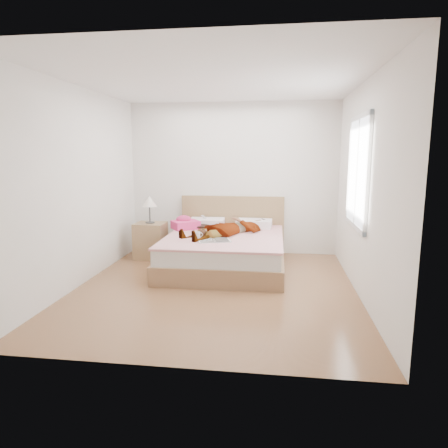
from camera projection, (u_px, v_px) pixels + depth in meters
The scene contains 11 objects.
ground at pixel (215, 288), 5.22m from camera, with size 4.00×4.00×0.00m, color #4D3118.
woman at pixel (231, 226), 6.20m from camera, with size 0.63×1.69×0.23m, color silver.
hair at pixel (200, 225), 6.73m from camera, with size 0.44×0.54×0.08m, color black.
phone at pixel (204, 217), 6.65m from camera, with size 0.05×0.10×0.01m, color silver.
room_shell at pixel (358, 172), 5.02m from camera, with size 4.00×4.00×4.00m.
bed at pixel (226, 249), 6.18m from camera, with size 1.80×2.08×1.00m.
towel at pixel (185, 223), 6.57m from camera, with size 0.53×0.51×0.22m.
magazine at pixel (214, 240), 5.66m from camera, with size 0.53×0.43×0.03m.
coffee_mug at pixel (198, 235), 5.82m from camera, with size 0.13×0.11×0.10m.
plush_toy at pixel (202, 233), 5.91m from camera, with size 0.15×0.21×0.11m.
nightstand at pixel (151, 238), 6.67m from camera, with size 0.50×0.44×1.05m.
Camera 1 is at (0.78, -4.94, 1.73)m, focal length 32.00 mm.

